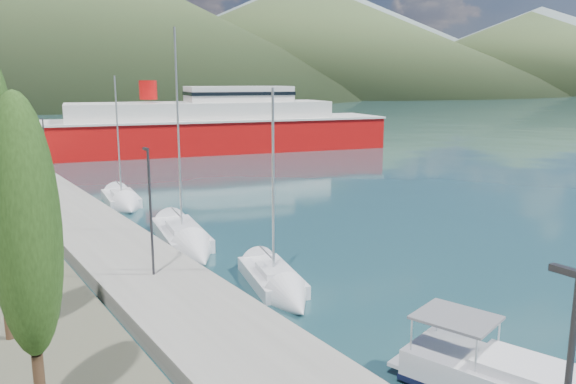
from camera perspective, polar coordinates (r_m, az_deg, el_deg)
ground at (r=134.27m, az=-26.06°, el=5.92°), size 1400.00×1400.00×0.00m
quay at (r=40.83m, az=-20.29°, el=-2.89°), size 5.00×88.00×0.80m
hills_far at (r=654.01m, az=-20.47°, el=16.53°), size 1480.00×900.00×180.00m
hills_near at (r=404.17m, az=-17.52°, el=16.36°), size 1010.00×520.00×115.00m
lamp_posts at (r=28.30m, az=-14.84°, el=-0.97°), size 0.15×45.32×6.06m
sailboat_near at (r=26.56m, az=-0.55°, el=-9.94°), size 3.96×7.56×10.42m
sailboat_mid at (r=33.84m, az=-10.01°, el=-5.32°), size 4.32×9.99×13.93m
sailboat_far at (r=46.25m, az=-16.25°, el=-1.14°), size 3.52×7.90×11.21m
ferry at (r=80.35m, az=-8.54°, el=6.36°), size 53.61×22.68×10.42m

